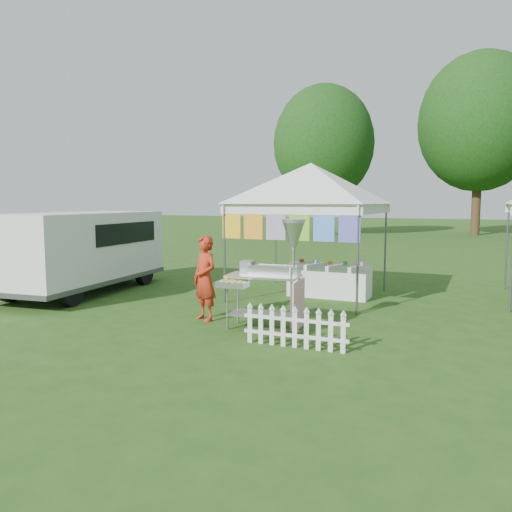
% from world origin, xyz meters
% --- Properties ---
extents(ground, '(120.00, 120.00, 0.00)m').
position_xyz_m(ground, '(0.00, 0.00, 0.00)').
color(ground, '#244C15').
rests_on(ground, ground).
extents(canopy_main, '(4.24, 4.24, 3.45)m').
position_xyz_m(canopy_main, '(0.00, 3.49, 2.99)').
color(canopy_main, '#59595E').
rests_on(canopy_main, ground).
extents(tree_left, '(6.40, 6.40, 9.53)m').
position_xyz_m(tree_left, '(-6.00, 24.00, 5.83)').
color(tree_left, '#392814').
rests_on(tree_left, ground).
extents(tree_mid, '(7.60, 7.60, 11.52)m').
position_xyz_m(tree_mid, '(3.00, 28.00, 7.14)').
color(tree_mid, '#392814').
rests_on(tree_mid, ground).
extents(donut_cart, '(1.34, 1.03, 1.86)m').
position_xyz_m(donut_cart, '(0.42, 0.40, 1.10)').
color(donut_cart, gray).
rests_on(donut_cart, ground).
extents(vendor, '(0.67, 0.58, 1.54)m').
position_xyz_m(vendor, '(-0.98, 0.52, 0.77)').
color(vendor, '#AD2B15').
rests_on(vendor, ground).
extents(cargo_van, '(2.31, 4.72, 1.89)m').
position_xyz_m(cargo_van, '(-5.07, 1.87, 1.02)').
color(cargo_van, silver).
rests_on(cargo_van, ground).
extents(picket_fence, '(1.62, 0.07, 0.56)m').
position_xyz_m(picket_fence, '(1.09, -0.43, 0.29)').
color(picket_fence, silver).
rests_on(picket_fence, ground).
extents(display_table, '(1.80, 0.70, 0.74)m').
position_xyz_m(display_table, '(0.42, 3.66, 0.37)').
color(display_table, white).
rests_on(display_table, ground).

